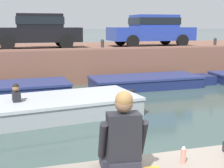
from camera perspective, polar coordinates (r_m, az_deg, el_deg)
name	(u,v)px	position (r m, az deg, el deg)	size (l,w,h in m)	color
ground_plane	(104,115)	(8.93, -1.49, -5.71)	(400.00, 400.00, 0.00)	#384C47
far_quay_wall	(65,60)	(16.29, -8.59, 4.29)	(60.00, 6.00, 1.49)	brown
far_wall_coping	(74,49)	(13.38, -6.96, 6.34)	(60.00, 0.24, 0.08)	#925F4C
boat_moored_central_navy	(150,82)	(12.99, 7.02, 0.45)	(5.40, 1.88, 0.47)	navy
motorboat_passing	(37,109)	(8.86, -13.62, -4.41)	(6.39, 2.70, 1.01)	#93999E
car_left_inner_black	(37,30)	(14.58, -13.49, 9.64)	(3.95, 1.90, 1.54)	black
car_centre_blue	(152,29)	(15.89, 7.28, 9.92)	(4.14, 2.03, 1.54)	#233893
mooring_bollard_mid	(102,44)	(13.76, -1.77, 7.36)	(0.15, 0.15, 0.44)	#2D2B28
mooring_bollard_east	(215,42)	(16.17, 18.33, 7.32)	(0.15, 0.15, 0.44)	#2D2B28
person_seated_left	(123,143)	(3.51, 1.95, -10.65)	(0.56, 0.56, 0.96)	#282833
bottle_drink	(183,156)	(3.97, 12.92, -12.63)	(0.06, 0.06, 0.20)	#E07F6B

